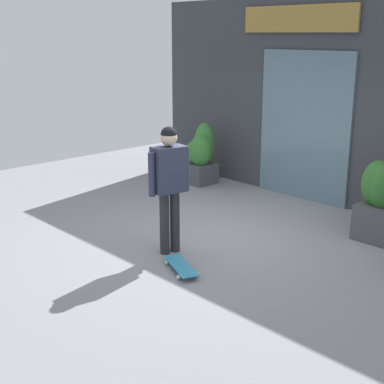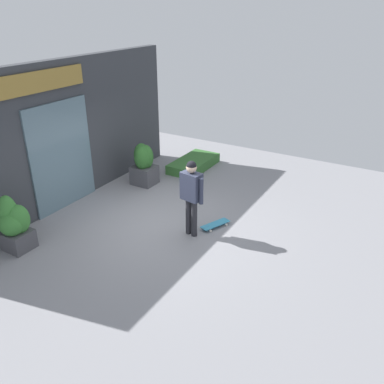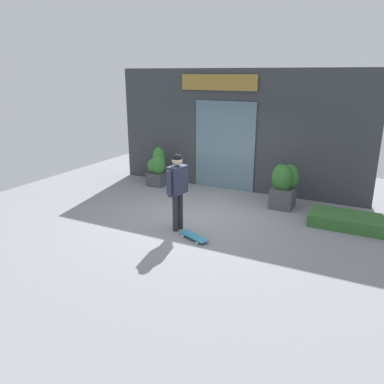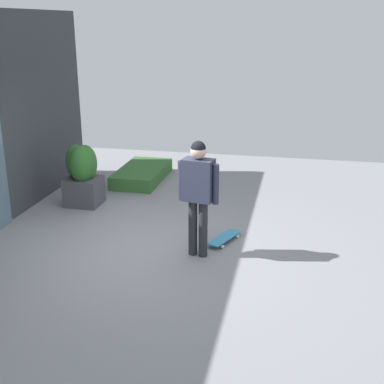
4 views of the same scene
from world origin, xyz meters
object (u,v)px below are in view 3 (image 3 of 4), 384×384
Objects in this scene: skateboarder at (177,184)px; planter_box_right at (284,185)px; planter_box_left at (158,167)px; skateboard at (194,236)px.

skateboarder is 3.09m from planter_box_right.
planter_box_left reaches higher than planter_box_right.
skateboarder is 1.18m from skateboard.
skateboarder is at bearing -50.87° from planter_box_left.
skateboarder reaches higher than skateboard.
planter_box_right is (4.00, -0.29, 0.04)m from planter_box_left.
planter_box_left is at bearing 175.91° from planter_box_right.
planter_box_right is (1.15, 2.84, 0.55)m from skateboard.
skateboarder is 2.28× the size of skateboard.
planter_box_left is 1.03× the size of planter_box_right.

